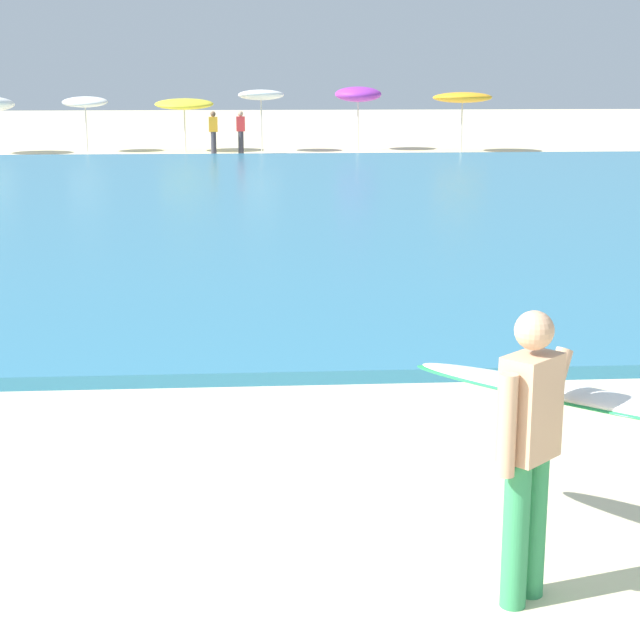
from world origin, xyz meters
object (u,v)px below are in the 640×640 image
object	(u,v)px
beach_umbrella_4	(261,95)
surfer_with_board	(552,422)
beachgoer_near_row_left	(241,131)
beach_umbrella_3	(184,104)
beachgoer_near_row_mid	(213,132)
beach_umbrella_2	(85,102)
beach_umbrella_5	(358,94)
beach_umbrella_6	(462,98)

from	to	relation	value
beach_umbrella_4	surfer_with_board	bearing A→B (deg)	-88.16
beachgoer_near_row_left	beach_umbrella_3	bearing A→B (deg)	144.70
beach_umbrella_3	beachgoer_near_row_mid	xyz separation A→B (m)	(1.14, -1.77, -0.94)
beach_umbrella_2	beachgoer_near_row_mid	world-z (taller)	beach_umbrella_2
beach_umbrella_3	surfer_with_board	bearing A→B (deg)	-83.44
beach_umbrella_5	beachgoer_near_row_left	world-z (taller)	beach_umbrella_5
beachgoer_near_row_left	beach_umbrella_2	bearing A→B (deg)	165.69
beach_umbrella_2	beach_umbrella_6	bearing A→B (deg)	-4.14
beach_umbrella_3	beachgoer_near_row_left	distance (m)	2.79
surfer_with_board	beach_umbrella_4	world-z (taller)	beach_umbrella_4
surfer_with_board	beach_umbrella_2	xyz separation A→B (m)	(-7.76, 35.14, 0.84)
beach_umbrella_5	beachgoer_near_row_left	bearing A→B (deg)	-159.37
surfer_with_board	beach_umbrella_6	bearing A→B (deg)	79.28
beach_umbrella_6	beachgoer_near_row_mid	xyz separation A→B (m)	(-9.37, -0.72, -1.19)
beachgoer_near_row_mid	beach_umbrella_6	bearing A→B (deg)	4.38
beach_umbrella_5	beachgoer_near_row_left	distance (m)	5.02
surfer_with_board	beachgoer_near_row_left	bearing A→B (deg)	93.24
surfer_with_board	beach_umbrella_4	size ratio (longest dim) A/B	0.82
beachgoer_near_row_left	beachgoer_near_row_mid	distance (m)	1.03
beach_umbrella_2	beachgoer_near_row_left	size ratio (longest dim) A/B	1.35
beachgoer_near_row_mid	beachgoer_near_row_left	bearing A→B (deg)	14.10
surfer_with_board	beach_umbrella_3	xyz separation A→B (m)	(-4.05, 35.16, 0.76)
beach_umbrella_4	beachgoer_near_row_left	distance (m)	1.90
beach_umbrella_2	beachgoer_near_row_left	distance (m)	6.13
beach_umbrella_6	beachgoer_near_row_left	xyz separation A→B (m)	(-8.36, -0.47, -1.19)
beach_umbrella_4	beachgoer_near_row_mid	xyz separation A→B (m)	(-1.79, -1.41, -1.28)
beach_umbrella_2	beach_umbrella_5	world-z (taller)	beach_umbrella_5
beach_umbrella_6	beachgoer_near_row_mid	bearing A→B (deg)	-175.62
beach_umbrella_2	beach_umbrella_3	distance (m)	3.72
surfer_with_board	beach_umbrella_5	xyz separation A→B (m)	(2.63, 35.35, 1.11)
beach_umbrella_5	beachgoer_near_row_mid	distance (m)	6.02
beachgoer_near_row_left	beachgoer_near_row_mid	size ratio (longest dim) A/B	1.00
beach_umbrella_4	beachgoer_near_row_mid	world-z (taller)	beach_umbrella_4
surfer_with_board	beachgoer_near_row_mid	world-z (taller)	surfer_with_board
beach_umbrella_2	beach_umbrella_4	xyz separation A→B (m)	(6.64, -0.34, 0.25)
beach_umbrella_6	surfer_with_board	bearing A→B (deg)	-100.72
beach_umbrella_3	beach_umbrella_5	distance (m)	6.69
surfer_with_board	beach_umbrella_6	xyz separation A→B (m)	(6.46, 34.11, 1.01)
beach_umbrella_6	beach_umbrella_2	bearing A→B (deg)	175.86
beach_umbrella_2	beach_umbrella_4	distance (m)	6.66
beach_umbrella_3	beachgoer_near_row_left	xyz separation A→B (m)	(2.14, -1.51, -0.94)
beach_umbrella_5	beachgoer_near_row_mid	size ratio (longest dim) A/B	1.56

